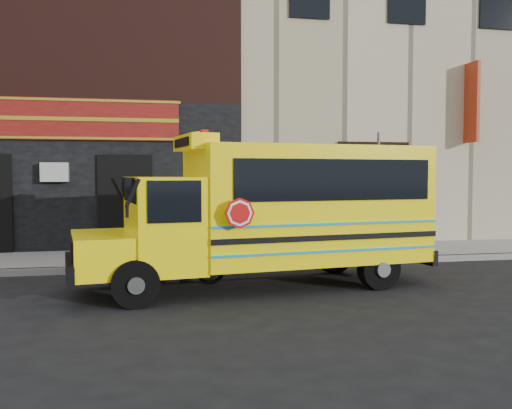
{
  "coord_description": "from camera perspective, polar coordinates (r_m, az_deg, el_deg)",
  "views": [
    {
      "loc": [
        -2.85,
        -10.44,
        2.21
      ],
      "look_at": [
        -0.31,
        1.85,
        1.53
      ],
      "focal_mm": 40.0,
      "sensor_mm": 36.0,
      "label": 1
    }
  ],
  "objects": [
    {
      "name": "ground",
      "position": [
        11.04,
        3.56,
        -8.45
      ],
      "size": [
        120.0,
        120.0,
        0.0
      ],
      "primitive_type": "plane",
      "color": "black",
      "rests_on": "ground"
    },
    {
      "name": "curb",
      "position": [
        13.51,
        0.65,
        -5.99
      ],
      "size": [
        40.0,
        0.2,
        0.15
      ],
      "primitive_type": "cube",
      "color": "gray",
      "rests_on": "ground"
    },
    {
      "name": "sidewalk",
      "position": [
        14.97,
        -0.58,
        -5.1
      ],
      "size": [
        40.0,
        3.0,
        0.15
      ],
      "primitive_type": "cube",
      "color": "slate",
      "rests_on": "ground"
    },
    {
      "name": "building",
      "position": [
        21.44,
        -4.07,
        13.62
      ],
      "size": [
        20.0,
        10.7,
        12.0
      ],
      "color": "tan",
      "rests_on": "sidewalk"
    },
    {
      "name": "school_bus",
      "position": [
        11.13,
        1.88,
        -0.51
      ],
      "size": [
        7.12,
        3.02,
        2.92
      ],
      "color": "black",
      "rests_on": "ground"
    },
    {
      "name": "sign_pole",
      "position": [
        14.42,
        12.14,
        1.31
      ],
      "size": [
        0.08,
        0.28,
        3.23
      ],
      "color": "#424A46",
      "rests_on": "ground"
    },
    {
      "name": "bicycle",
      "position": [
        11.6,
        -7.12,
        -5.39
      ],
      "size": [
        1.72,
        1.13,
        1.0
      ],
      "primitive_type": "imported",
      "rotation": [
        0.0,
        0.0,
        1.14
      ],
      "color": "black",
      "rests_on": "ground"
    },
    {
      "name": "cyclist",
      "position": [
        11.61,
        -6.96,
        -3.48
      ],
      "size": [
        0.64,
        0.76,
        1.77
      ],
      "primitive_type": "imported",
      "rotation": [
        0.0,
        0.0,
        1.18
      ],
      "color": "black",
      "rests_on": "ground"
    }
  ]
}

